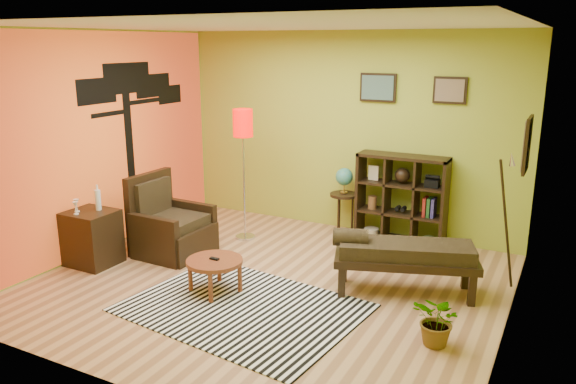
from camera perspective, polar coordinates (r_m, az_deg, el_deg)
The scene contains 11 objects.
ground at distance 6.43m, azimuth -1.95°, elevation -9.26°, with size 5.00×5.00×0.00m, color tan.
room_shell at distance 5.98m, azimuth -2.82°, elevation 6.91°, with size 5.04×4.54×2.82m.
zebra_rug at distance 5.89m, azimuth -4.60°, elevation -11.63°, with size 2.30×1.69×0.01m, color white.
coffee_table at distance 6.15m, azimuth -7.47°, elevation -7.27°, with size 0.61×0.61×0.40m.
armchair at distance 7.37m, azimuth -11.93°, elevation -3.76°, with size 0.87×0.87×1.02m.
side_cabinet at distance 7.25m, azimuth -19.28°, elevation -4.37°, with size 0.57×0.52×0.99m.
floor_lamp at distance 7.50m, azimuth -4.58°, elevation 5.80°, with size 0.27×0.27×1.79m.
globe_table at distance 7.88m, azimuth 5.72°, elevation 0.80°, with size 0.39×0.39×0.95m.
cube_shelf at distance 7.67m, azimuth 11.52°, elevation -0.73°, with size 1.20×0.35×1.20m.
bench at distance 6.16m, azimuth 11.50°, elevation -6.16°, with size 1.61×1.01×0.70m.
potted_plant at distance 5.31m, azimuth 15.03°, elevation -13.02°, with size 0.44×0.49×0.38m, color #26661E.
Camera 1 is at (2.90, -5.10, 2.64)m, focal length 35.00 mm.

